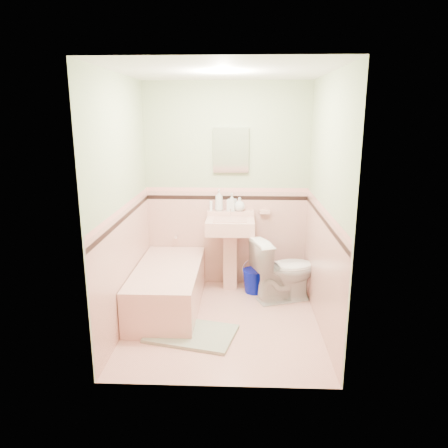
{
  "coord_description": "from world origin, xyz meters",
  "views": [
    {
      "loc": [
        0.18,
        -4.11,
        2.13
      ],
      "look_at": [
        0.0,
        0.25,
        1.0
      ],
      "focal_mm": 34.42,
      "sensor_mm": 36.0,
      "label": 1
    }
  ],
  "objects_px": {
    "soap_bottle_mid": "(232,202)",
    "bucket": "(254,281)",
    "soap_bottle_right": "(240,204)",
    "toilet": "(284,270)",
    "soap_bottle_left": "(219,200)",
    "shoe": "(186,324)",
    "sink": "(230,255)",
    "bathtub": "(168,289)",
    "medicine_cabinet": "(231,150)"
  },
  "relations": [
    {
      "from": "soap_bottle_right",
      "to": "shoe",
      "type": "xyz_separation_m",
      "value": [
        -0.53,
        -1.22,
        -0.99
      ]
    },
    {
      "from": "toilet",
      "to": "shoe",
      "type": "xyz_separation_m",
      "value": [
        -1.05,
        -0.77,
        -0.31
      ]
    },
    {
      "from": "soap_bottle_mid",
      "to": "bucket",
      "type": "xyz_separation_m",
      "value": [
        0.29,
        -0.24,
        -0.93
      ]
    },
    {
      "from": "soap_bottle_left",
      "to": "soap_bottle_mid",
      "type": "height_order",
      "value": "soap_bottle_left"
    },
    {
      "from": "soap_bottle_left",
      "to": "bucket",
      "type": "relative_size",
      "value": 0.91
    },
    {
      "from": "medicine_cabinet",
      "to": "sink",
      "type": "bearing_deg",
      "value": -90.0
    },
    {
      "from": "toilet",
      "to": "bucket",
      "type": "bearing_deg",
      "value": 38.14
    },
    {
      "from": "soap_bottle_mid",
      "to": "shoe",
      "type": "distance_m",
      "value": 1.64
    },
    {
      "from": "sink",
      "to": "medicine_cabinet",
      "type": "distance_m",
      "value": 1.27
    },
    {
      "from": "bathtub",
      "to": "toilet",
      "type": "height_order",
      "value": "toilet"
    },
    {
      "from": "sink",
      "to": "soap_bottle_right",
      "type": "bearing_deg",
      "value": 59.06
    },
    {
      "from": "soap_bottle_left",
      "to": "sink",
      "type": "bearing_deg",
      "value": -51.48
    },
    {
      "from": "medicine_cabinet",
      "to": "bucket",
      "type": "xyz_separation_m",
      "value": [
        0.3,
        -0.27,
        -1.56
      ]
    },
    {
      "from": "sink",
      "to": "toilet",
      "type": "height_order",
      "value": "sink"
    },
    {
      "from": "sink",
      "to": "soap_bottle_left",
      "type": "distance_m",
      "value": 0.68
    },
    {
      "from": "medicine_cabinet",
      "to": "shoe",
      "type": "bearing_deg",
      "value": -108.62
    },
    {
      "from": "soap_bottle_mid",
      "to": "soap_bottle_right",
      "type": "xyz_separation_m",
      "value": [
        0.09,
        0.0,
        -0.02
      ]
    },
    {
      "from": "toilet",
      "to": "shoe",
      "type": "distance_m",
      "value": 1.34
    },
    {
      "from": "soap_bottle_mid",
      "to": "medicine_cabinet",
      "type": "bearing_deg",
      "value": 113.44
    },
    {
      "from": "soap_bottle_left",
      "to": "toilet",
      "type": "height_order",
      "value": "soap_bottle_left"
    },
    {
      "from": "toilet",
      "to": "soap_bottle_left",
      "type": "bearing_deg",
      "value": 40.58
    },
    {
      "from": "bathtub",
      "to": "sink",
      "type": "distance_m",
      "value": 0.89
    },
    {
      "from": "bucket",
      "to": "toilet",
      "type": "bearing_deg",
      "value": -32.68
    },
    {
      "from": "soap_bottle_mid",
      "to": "shoe",
      "type": "relative_size",
      "value": 1.51
    },
    {
      "from": "bucket",
      "to": "bathtub",
      "type": "bearing_deg",
      "value": -154.32
    },
    {
      "from": "soap_bottle_mid",
      "to": "toilet",
      "type": "bearing_deg",
      "value": -36.15
    },
    {
      "from": "soap_bottle_left",
      "to": "toilet",
      "type": "relative_size",
      "value": 0.35
    },
    {
      "from": "soap_bottle_right",
      "to": "toilet",
      "type": "relative_size",
      "value": 0.23
    },
    {
      "from": "soap_bottle_left",
      "to": "soap_bottle_mid",
      "type": "relative_size",
      "value": 1.21
    },
    {
      "from": "shoe",
      "to": "toilet",
      "type": "bearing_deg",
      "value": 22.8
    },
    {
      "from": "soap_bottle_right",
      "to": "shoe",
      "type": "height_order",
      "value": "soap_bottle_right"
    },
    {
      "from": "bathtub",
      "to": "soap_bottle_mid",
      "type": "bearing_deg",
      "value": 45.69
    },
    {
      "from": "bathtub",
      "to": "toilet",
      "type": "bearing_deg",
      "value": 11.15
    },
    {
      "from": "soap_bottle_right",
      "to": "sink",
      "type": "bearing_deg",
      "value": -120.94
    },
    {
      "from": "bathtub",
      "to": "soap_bottle_left",
      "type": "height_order",
      "value": "soap_bottle_left"
    },
    {
      "from": "medicine_cabinet",
      "to": "bucket",
      "type": "height_order",
      "value": "medicine_cabinet"
    },
    {
      "from": "bathtub",
      "to": "bucket",
      "type": "height_order",
      "value": "bathtub"
    },
    {
      "from": "medicine_cabinet",
      "to": "soap_bottle_right",
      "type": "distance_m",
      "value": 0.66
    },
    {
      "from": "medicine_cabinet",
      "to": "bucket",
      "type": "relative_size",
      "value": 1.85
    },
    {
      "from": "sink",
      "to": "shoe",
      "type": "relative_size",
      "value": 6.34
    },
    {
      "from": "sink",
      "to": "soap_bottle_left",
      "type": "bearing_deg",
      "value": 128.52
    },
    {
      "from": "soap_bottle_right",
      "to": "bucket",
      "type": "height_order",
      "value": "soap_bottle_right"
    },
    {
      "from": "sink",
      "to": "shoe",
      "type": "height_order",
      "value": "sink"
    },
    {
      "from": "shoe",
      "to": "soap_bottle_right",
      "type": "bearing_deg",
      "value": 53.2
    },
    {
      "from": "bathtub",
      "to": "soap_bottle_right",
      "type": "bearing_deg",
      "value": 42.02
    },
    {
      "from": "sink",
      "to": "soap_bottle_right",
      "type": "height_order",
      "value": "soap_bottle_right"
    },
    {
      "from": "soap_bottle_right",
      "to": "bathtub",
      "type": "bearing_deg",
      "value": -137.98
    },
    {
      "from": "soap_bottle_left",
      "to": "shoe",
      "type": "bearing_deg",
      "value": -102.84
    },
    {
      "from": "bucket",
      "to": "soap_bottle_mid",
      "type": "bearing_deg",
      "value": 140.2
    },
    {
      "from": "sink",
      "to": "medicine_cabinet",
      "type": "height_order",
      "value": "medicine_cabinet"
    }
  ]
}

